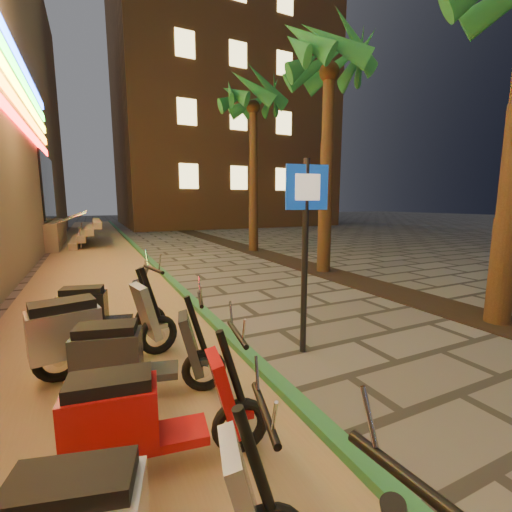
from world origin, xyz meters
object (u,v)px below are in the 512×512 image
pedestrian_sign (306,230)px  scooter_9 (100,309)px  scooter_7 (132,356)px  scooter_6 (146,416)px  scooter_8 (90,330)px

pedestrian_sign → scooter_9: 3.34m
scooter_7 → pedestrian_sign: bearing=18.8°
pedestrian_sign → scooter_6: pedestrian_sign is taller
scooter_6 → scooter_9: 3.08m
scooter_7 → scooter_9: size_ratio=1.02×
scooter_6 → scooter_9: size_ratio=1.02×
pedestrian_sign → scooter_9: size_ratio=1.73×
scooter_8 → scooter_7: bearing=-76.5°
pedestrian_sign → scooter_6: size_ratio=1.70×
scooter_6 → scooter_7: size_ratio=1.00×
scooter_7 → scooter_8: scooter_8 is taller
pedestrian_sign → scooter_6: (-2.31, -1.33, -1.24)m
scooter_6 → scooter_8: size_ratio=0.87×
scooter_9 → pedestrian_sign: bearing=-22.3°
pedestrian_sign → scooter_9: pedestrian_sign is taller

